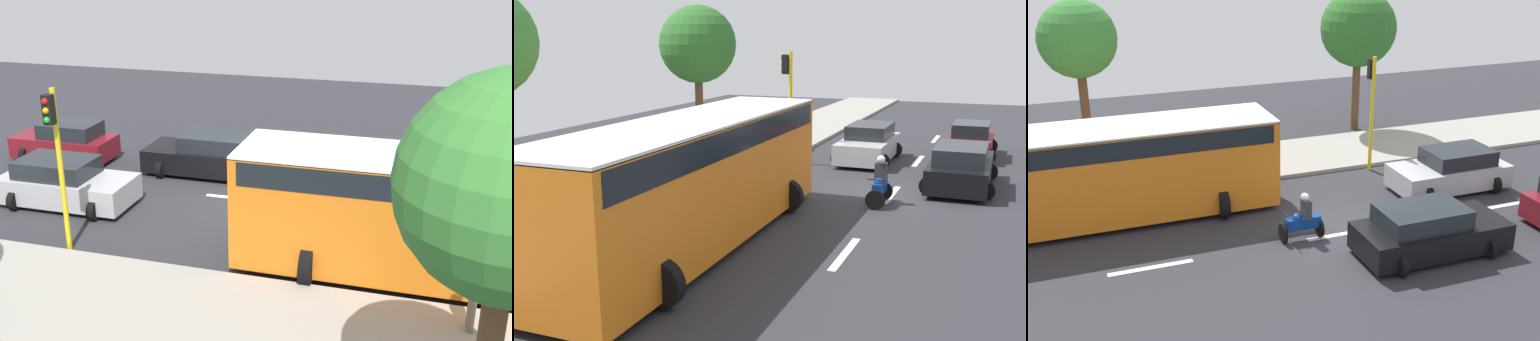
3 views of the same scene
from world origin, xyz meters
TOP-DOWN VIEW (x-y plane):
  - ground_plane at (0.00, 0.00)m, footprint 40.00×60.00m
  - sidewalk at (7.00, 0.00)m, footprint 4.00×60.00m
  - lane_stripe_north at (0.00, -6.00)m, footprint 0.20×2.40m
  - lane_stripe_mid at (0.00, 0.00)m, footprint 0.20×2.40m
  - lane_stripe_south at (0.00, 6.00)m, footprint 0.20×2.40m
  - car_silver at (1.96, -5.25)m, footprint 2.34×4.24m
  - car_maroon at (-1.93, -7.69)m, footprint 2.14×3.86m
  - car_black at (-1.99, -1.79)m, footprint 2.36×4.48m
  - city_bus at (3.62, 6.71)m, footprint 3.20×11.00m
  - motorcycle at (0.14, 1.31)m, footprint 0.60×1.30m
  - pedestrian_near_signal at (5.89, 6.93)m, footprint 0.40×0.24m
  - traffic_light_corner at (4.85, -3.43)m, footprint 0.49×0.24m

SIDE VIEW (x-z plane):
  - ground_plane at x=0.00m, z-range -0.10..0.00m
  - lane_stripe_north at x=0.00m, z-range 0.00..0.01m
  - lane_stripe_mid at x=0.00m, z-range 0.00..0.01m
  - lane_stripe_south at x=0.00m, z-range 0.00..0.01m
  - sidewalk at x=7.00m, z-range 0.00..0.15m
  - motorcycle at x=0.14m, z-range -0.12..1.41m
  - car_maroon at x=-1.93m, z-range -0.05..1.47m
  - car_silver at x=1.96m, z-range -0.05..1.47m
  - car_black at x=-1.99m, z-range -0.05..1.47m
  - pedestrian_near_signal at x=5.89m, z-range 0.21..1.90m
  - city_bus at x=3.62m, z-range 0.27..3.43m
  - traffic_light_corner at x=4.85m, z-range 0.68..5.18m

